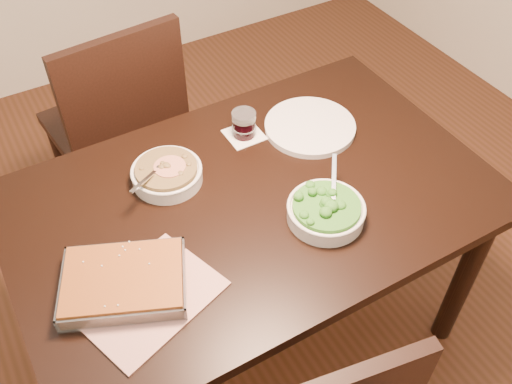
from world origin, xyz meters
The scene contains 10 objects.
ground centered at (0.00, 0.00, 0.00)m, with size 4.00×4.00×0.00m, color #422413.
table centered at (0.00, 0.00, 0.65)m, with size 1.40×0.90×0.75m.
magazine_a centered at (-0.40, -0.18, 0.75)m, with size 0.34×0.25×0.01m, color #A6382F.
coaster centered at (0.11, 0.25, 0.75)m, with size 0.11×0.11×0.00m, color white.
stew_bowl centered at (-0.19, 0.18, 0.78)m, with size 0.21×0.21×0.08m.
broccoli_bowl centered at (0.13, -0.18, 0.78)m, with size 0.22×0.23×0.09m.
baking_dish centered at (-0.44, -0.12, 0.78)m, with size 0.37×0.33×0.06m.
wine_tumbler centered at (0.11, 0.25, 0.80)m, with size 0.08×0.08×0.09m.
dinner_plate centered at (0.31, 0.17, 0.76)m, with size 0.30×0.30×0.02m, color silver.
chair_far centered at (-0.16, 0.76, 0.55)m, with size 0.51×0.51×0.99m.
Camera 1 is at (-0.57, -1.00, 1.96)m, focal length 40.00 mm.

